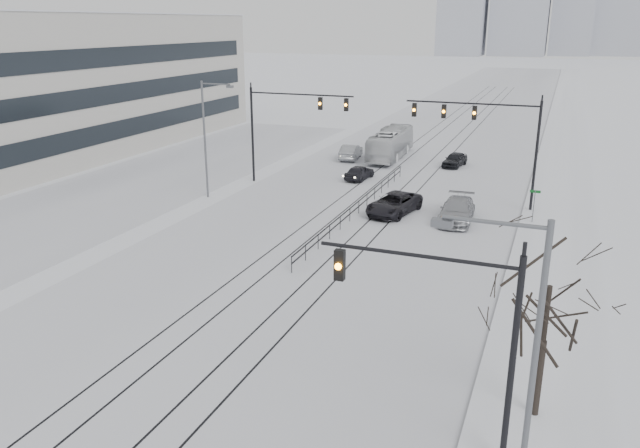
{
  "coord_description": "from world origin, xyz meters",
  "views": [
    {
      "loc": [
        12.98,
        -11.07,
        13.16
      ],
      "look_at": [
        1.85,
        17.54,
        3.2
      ],
      "focal_mm": 35.0,
      "sensor_mm": 36.0,
      "label": 1
    }
  ],
  "objects_px": {
    "traffic_mast_near": "(459,325)",
    "sedan_nb_far": "(455,160)",
    "bare_tree": "(548,300)",
    "sedan_nb_right": "(457,211)",
    "sedan_sb_inner": "(359,172)",
    "box_truck": "(391,144)",
    "sedan_nb_front": "(394,204)",
    "sedan_sb_outer": "(351,152)"
  },
  "relations": [
    {
      "from": "sedan_nb_far",
      "to": "bare_tree",
      "type": "bearing_deg",
      "value": -67.28
    },
    {
      "from": "traffic_mast_near",
      "to": "sedan_nb_front",
      "type": "xyz_separation_m",
      "value": [
        -8.43,
        24.9,
        -3.82
      ]
    },
    {
      "from": "traffic_mast_near",
      "to": "sedan_nb_far",
      "type": "bearing_deg",
      "value": 99.44
    },
    {
      "from": "sedan_sb_inner",
      "to": "sedan_nb_far",
      "type": "bearing_deg",
      "value": -122.44
    },
    {
      "from": "traffic_mast_near",
      "to": "sedan_sb_outer",
      "type": "xyz_separation_m",
      "value": [
        -17.31,
        41.61,
        -3.82
      ]
    },
    {
      "from": "traffic_mast_near",
      "to": "sedan_nb_far",
      "type": "relative_size",
      "value": 1.81
    },
    {
      "from": "sedan_sb_inner",
      "to": "sedan_sb_outer",
      "type": "xyz_separation_m",
      "value": [
        -3.42,
        7.81,
        0.1
      ]
    },
    {
      "from": "traffic_mast_near",
      "to": "sedan_nb_front",
      "type": "height_order",
      "value": "traffic_mast_near"
    },
    {
      "from": "bare_tree",
      "to": "box_truck",
      "type": "height_order",
      "value": "bare_tree"
    },
    {
      "from": "sedan_sb_outer",
      "to": "box_truck",
      "type": "bearing_deg",
      "value": -157.06
    },
    {
      "from": "bare_tree",
      "to": "traffic_mast_near",
      "type": "bearing_deg",
      "value": -128.76
    },
    {
      "from": "sedan_nb_front",
      "to": "sedan_sb_outer",
      "type": "bearing_deg",
      "value": 129.51
    },
    {
      "from": "bare_tree",
      "to": "box_truck",
      "type": "distance_m",
      "value": 43.77
    },
    {
      "from": "sedan_nb_far",
      "to": "box_truck",
      "type": "xyz_separation_m",
      "value": [
        -6.76,
        1.51,
        0.8
      ]
    },
    {
      "from": "traffic_mast_near",
      "to": "sedan_nb_far",
      "type": "xyz_separation_m",
      "value": [
        -6.99,
        42.06,
        -3.9
      ]
    },
    {
      "from": "sedan_nb_front",
      "to": "box_truck",
      "type": "bearing_deg",
      "value": 117.42
    },
    {
      "from": "traffic_mast_near",
      "to": "sedan_nb_far",
      "type": "distance_m",
      "value": 42.82
    },
    {
      "from": "traffic_mast_near",
      "to": "bare_tree",
      "type": "height_order",
      "value": "traffic_mast_near"
    },
    {
      "from": "sedan_sb_inner",
      "to": "box_truck",
      "type": "relative_size",
      "value": 0.36
    },
    {
      "from": "traffic_mast_near",
      "to": "sedan_sb_inner",
      "type": "relative_size",
      "value": 1.87
    },
    {
      "from": "sedan_nb_far",
      "to": "box_truck",
      "type": "distance_m",
      "value": 6.97
    },
    {
      "from": "bare_tree",
      "to": "box_truck",
      "type": "xyz_separation_m",
      "value": [
        -16.16,
        40.57,
        -3.03
      ]
    },
    {
      "from": "sedan_nb_right",
      "to": "bare_tree",
      "type": "bearing_deg",
      "value": -76.27
    },
    {
      "from": "sedan_sb_inner",
      "to": "box_truck",
      "type": "height_order",
      "value": "box_truck"
    },
    {
      "from": "sedan_sb_outer",
      "to": "sedan_nb_front",
      "type": "xyz_separation_m",
      "value": [
        8.88,
        -16.71,
        0.0
      ]
    },
    {
      "from": "traffic_mast_near",
      "to": "sedan_sb_inner",
      "type": "xyz_separation_m",
      "value": [
        -13.89,
        33.8,
        -3.92
      ]
    },
    {
      "from": "sedan_nb_right",
      "to": "box_truck",
      "type": "bearing_deg",
      "value": 115.0
    },
    {
      "from": "bare_tree",
      "to": "sedan_nb_right",
      "type": "relative_size",
      "value": 1.15
    },
    {
      "from": "sedan_sb_inner",
      "to": "sedan_nb_front",
      "type": "bearing_deg",
      "value": 128.97
    },
    {
      "from": "sedan_nb_far",
      "to": "traffic_mast_near",
      "type": "bearing_deg",
      "value": -71.38
    },
    {
      "from": "sedan_nb_front",
      "to": "sedan_nb_right",
      "type": "bearing_deg",
      "value": 9.18
    },
    {
      "from": "sedan_nb_front",
      "to": "sedan_nb_far",
      "type": "distance_m",
      "value": 17.22
    },
    {
      "from": "sedan_nb_front",
      "to": "sedan_sb_inner",
      "type": "bearing_deg",
      "value": 133.06
    },
    {
      "from": "sedan_sb_inner",
      "to": "traffic_mast_near",
      "type": "bearing_deg",
      "value": 119.75
    },
    {
      "from": "sedan_sb_outer",
      "to": "box_truck",
      "type": "relative_size",
      "value": 0.43
    },
    {
      "from": "traffic_mast_near",
      "to": "sedan_sb_inner",
      "type": "distance_m",
      "value": 36.75
    },
    {
      "from": "traffic_mast_near",
      "to": "sedan_sb_outer",
      "type": "distance_m",
      "value": 45.23
    },
    {
      "from": "sedan_nb_far",
      "to": "sedan_nb_front",
      "type": "bearing_deg",
      "value": -85.59
    },
    {
      "from": "bare_tree",
      "to": "sedan_nb_front",
      "type": "distance_m",
      "value": 24.72
    },
    {
      "from": "sedan_nb_right",
      "to": "box_truck",
      "type": "relative_size",
      "value": 0.51
    },
    {
      "from": "sedan_sb_outer",
      "to": "sedan_nb_front",
      "type": "relative_size",
      "value": 0.84
    },
    {
      "from": "sedan_nb_right",
      "to": "sedan_nb_far",
      "type": "height_order",
      "value": "sedan_nb_right"
    }
  ]
}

